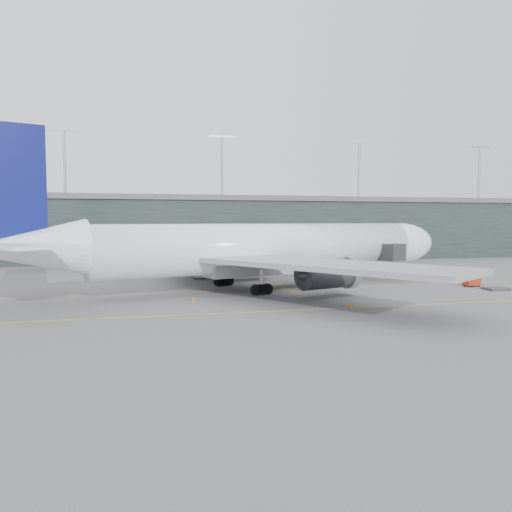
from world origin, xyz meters
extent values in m
plane|color=#57575C|center=(0.00, 0.00, 0.00)|extent=(320.00, 320.00, 0.00)
cube|color=#C59212|center=(0.00, -4.00, 0.01)|extent=(160.00, 0.25, 0.02)
cube|color=#C59212|center=(0.00, -20.00, 0.01)|extent=(160.00, 0.25, 0.02)
cube|color=#C59212|center=(5.00, 20.00, 0.01)|extent=(0.25, 60.00, 0.02)
cube|color=black|center=(0.00, 58.00, 7.00)|extent=(240.00, 35.00, 14.00)
cube|color=#535658|center=(0.00, 58.00, 14.60)|extent=(240.00, 36.00, 1.20)
cylinder|color=#9E9EA3|center=(-30.00, 48.00, 22.00)|extent=(0.60, 0.60, 14.00)
cylinder|color=#9E9EA3|center=(5.00, 48.00, 22.00)|extent=(0.60, 0.60, 14.00)
cylinder|color=#9E9EA3|center=(40.00, 48.00, 22.00)|extent=(0.60, 0.60, 14.00)
cylinder|color=#9E9EA3|center=(75.00, 48.00, 22.00)|extent=(0.60, 0.60, 14.00)
cylinder|color=white|center=(2.88, -2.43, 5.67)|extent=(48.80, 21.68, 6.63)
ellipsoid|color=white|center=(27.77, 5.76, 5.67)|extent=(15.30, 10.65, 6.63)
cone|color=white|center=(-26.06, -11.96, 6.42)|extent=(13.16, 9.72, 6.36)
cube|color=gray|center=(1.87, -2.77, 3.10)|extent=(17.92, 10.43, 2.14)
cube|color=black|center=(31.63, 7.04, 6.74)|extent=(3.24, 3.78, 0.86)
cube|color=gray|center=(5.02, -19.18, 4.60)|extent=(25.40, 31.05, 0.59)
cylinder|color=#343438|center=(8.09, -11.41, 2.78)|extent=(8.28, 5.90, 3.74)
cube|color=gray|center=(-5.35, 12.31, 4.60)|extent=(10.82, 31.36, 0.59)
cylinder|color=#343438|center=(1.74, 7.89, 2.78)|extent=(8.28, 5.90, 3.74)
cube|color=#0B115B|center=(-27.59, -12.47, 13.15)|extent=(6.77, 2.68, 12.83)
cube|color=white|center=(-25.24, -17.88, 6.95)|extent=(10.19, 11.27, 0.37)
cube|color=white|center=(-28.92, -6.71, 6.95)|extent=(6.41, 9.94, 0.37)
cylinder|color=black|center=(25.23, 4.93, 0.59)|extent=(1.25, 0.77, 1.18)
cylinder|color=#9E9EA3|center=(25.23, 4.93, 1.39)|extent=(0.32, 0.32, 2.78)
cylinder|color=black|center=(0.43, -8.64, 0.70)|extent=(1.49, 0.94, 1.39)
cylinder|color=black|center=(-2.79, 1.11, 0.70)|extent=(1.49, 0.94, 1.39)
cube|color=#292A2E|center=(23.25, 0.24, 4.58)|extent=(3.93, 4.14, 2.56)
cube|color=#292A2E|center=(20.47, 7.31, 4.58)|extent=(6.48, 11.91, 2.29)
cube|color=#292A2E|center=(16.12, 18.39, 4.58)|extent=(6.69, 11.99, 2.38)
cube|color=#292A2E|center=(11.78, 29.46, 4.58)|extent=(6.90, 12.08, 2.47)
cylinder|color=#9E9EA3|center=(20.24, 7.91, 1.74)|extent=(0.46, 0.46, 3.48)
cube|color=#343438|center=(20.24, 7.91, 0.32)|extent=(2.21, 1.95, 0.64)
cylinder|color=#292A2E|center=(23.25, 40.50, 4.58)|extent=(3.66, 3.66, 2.75)
cylinder|color=#292A2E|center=(23.25, 40.50, 1.65)|extent=(1.65, 1.65, 3.29)
cube|color=#A5280B|center=(31.59, -7.78, 0.84)|extent=(2.29, 1.57, 1.29)
cylinder|color=black|center=(30.84, -8.34, 0.20)|extent=(0.41, 0.18, 0.40)
cylinder|color=black|center=(32.43, -8.21, 0.20)|extent=(0.41, 0.18, 0.40)
cylinder|color=black|center=(30.76, -7.35, 0.20)|extent=(0.41, 0.18, 0.40)
cylinder|color=black|center=(32.34, -7.22, 0.20)|extent=(0.41, 0.18, 0.40)
cube|color=#36363B|center=(32.57, -11.60, 0.18)|extent=(3.07, 2.49, 0.30)
cube|color=#343438|center=(-5.16, 10.41, 0.14)|extent=(1.96, 1.59, 0.19)
cube|color=#ADB2BA|center=(-5.16, 10.41, 1.00)|extent=(1.58, 1.48, 1.43)
cube|color=#254493|center=(-5.16, 10.41, 1.75)|extent=(1.63, 1.53, 0.08)
cube|color=#343438|center=(-2.39, 10.95, 0.16)|extent=(2.27, 1.90, 0.21)
cube|color=silver|center=(-2.39, 10.95, 1.10)|extent=(1.84, 1.75, 1.57)
cube|color=#254493|center=(-2.39, 10.95, 1.92)|extent=(1.90, 1.81, 0.08)
cube|color=#343438|center=(-0.54, 10.89, 0.14)|extent=(2.10, 1.83, 0.18)
cube|color=#B2B5BE|center=(-0.54, 10.89, 0.96)|extent=(1.73, 1.66, 1.37)
cube|color=#254493|center=(-0.54, 10.89, 1.68)|extent=(1.78, 1.71, 0.07)
cone|color=#CA430B|center=(31.74, -5.82, 0.37)|extent=(0.46, 0.46, 0.74)
cone|color=orange|center=(7.63, -19.63, 0.33)|extent=(0.41, 0.41, 0.66)
cone|color=#F24C0D|center=(9.67, 10.91, 0.37)|extent=(0.47, 0.47, 0.74)
cone|color=#FF590E|center=(-8.70, -12.51, 0.33)|extent=(0.42, 0.42, 0.66)
camera|label=1|loc=(-14.92, -69.39, 9.33)|focal=35.00mm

